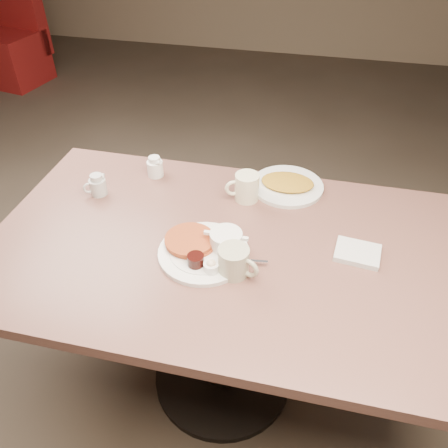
% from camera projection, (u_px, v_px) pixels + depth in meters
% --- Properties ---
extents(room, '(7.04, 8.04, 2.84)m').
position_uv_depth(room, '(222.00, 31.00, 1.02)').
color(room, '#4C3F33').
rests_on(room, ground).
extents(diner_table, '(1.50, 0.90, 0.75)m').
position_uv_depth(diner_table, '(223.00, 282.00, 1.55)').
color(diner_table, '#84564C').
rests_on(diner_table, ground).
extents(main_plate, '(0.34, 0.29, 0.07)m').
position_uv_depth(main_plate, '(206.00, 247.00, 1.40)').
color(main_plate, white).
rests_on(main_plate, diner_table).
extents(coffee_mug_near, '(0.14, 0.12, 0.09)m').
position_uv_depth(coffee_mug_near, '(235.00, 261.00, 1.31)').
color(coffee_mug_near, '#BCBA9D').
rests_on(coffee_mug_near, diner_table).
extents(napkin, '(0.15, 0.12, 0.02)m').
position_uv_depth(napkin, '(357.00, 253.00, 1.40)').
color(napkin, silver).
rests_on(napkin, diner_table).
extents(coffee_mug_far, '(0.13, 0.11, 0.10)m').
position_uv_depth(coffee_mug_far, '(246.00, 187.00, 1.60)').
color(coffee_mug_far, white).
rests_on(coffee_mug_far, diner_table).
extents(creamer_left, '(0.08, 0.08, 0.08)m').
position_uv_depth(creamer_left, '(97.00, 185.00, 1.63)').
color(creamer_left, silver).
rests_on(creamer_left, diner_table).
extents(creamer_right, '(0.08, 0.08, 0.08)m').
position_uv_depth(creamer_right, '(155.00, 167.00, 1.72)').
color(creamer_right, white).
rests_on(creamer_right, diner_table).
extents(hash_plate, '(0.27, 0.27, 0.04)m').
position_uv_depth(hash_plate, '(287.00, 185.00, 1.67)').
color(hash_plate, white).
rests_on(hash_plate, diner_table).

